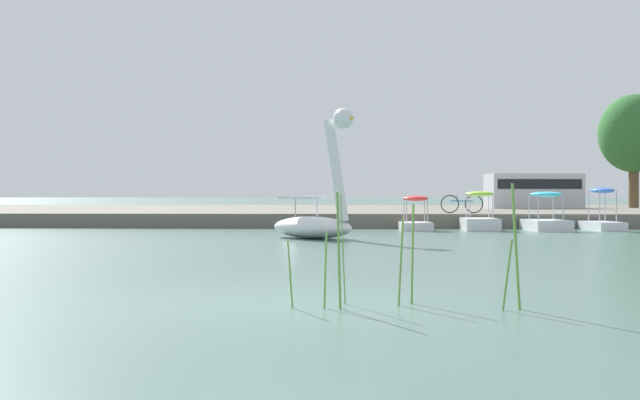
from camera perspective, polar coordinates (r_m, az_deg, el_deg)
ground_plane at (r=9.70m, az=-2.46°, el=-7.66°), size 452.69×452.69×0.00m
shore_bank_far at (r=41.37m, az=1.29°, el=-1.00°), size 156.75×22.72×0.57m
swan_boat at (r=23.29m, az=-0.26°, el=-0.94°), size 3.13×2.88×3.87m
pedal_boat_red at (r=28.84m, az=7.07°, el=-1.40°), size 1.18×1.77×1.28m
pedal_boat_lime at (r=29.28m, az=11.69°, el=-1.41°), size 1.24×2.10×1.45m
pedal_boat_cyan at (r=29.65m, az=16.33°, el=-1.33°), size 1.48×2.35×1.43m
pedal_boat_blue at (r=30.24m, az=20.12°, el=-1.27°), size 1.27×2.04×1.57m
tree_sapling_by_fence at (r=45.81m, az=22.16°, el=4.54°), size 4.95×5.04×6.24m
bicycle_parked at (r=31.75m, az=10.43°, el=-0.28°), size 1.70×0.12×0.75m
parked_van at (r=42.63m, az=15.50°, el=0.74°), size 5.11×2.43×1.84m
reed_clump_foreground at (r=9.36m, az=6.82°, el=-4.15°), size 2.77×0.72×1.50m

